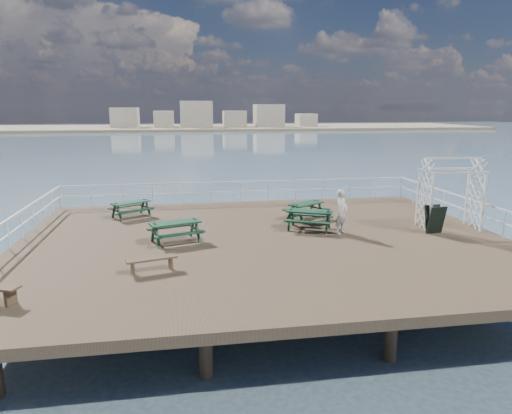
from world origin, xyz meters
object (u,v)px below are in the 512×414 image
(picnic_table_c, at_px, (306,207))
(trellis_arbor, at_px, (450,197))
(picnic_table_b, at_px, (309,216))
(picnic_table_d, at_px, (175,227))
(person, at_px, (341,212))
(flat_bench_far, at_px, (152,261))
(picnic_table_a, at_px, (131,206))

(picnic_table_c, xyz_separation_m, trellis_arbor, (5.23, -2.48, 0.76))
(picnic_table_b, relative_size, picnic_table_d, 1.04)
(person, bearing_deg, flat_bench_far, 163.12)
(picnic_table_b, height_order, person, person)
(picnic_table_c, height_order, picnic_table_d, picnic_table_d)
(picnic_table_c, height_order, person, person)
(picnic_table_b, bearing_deg, picnic_table_c, 103.93)
(picnic_table_b, xyz_separation_m, flat_bench_far, (-5.94, -3.93, -0.23))
(picnic_table_c, bearing_deg, picnic_table_b, -134.57)
(picnic_table_b, bearing_deg, flat_bench_far, -121.24)
(picnic_table_c, relative_size, flat_bench_far, 1.38)
(trellis_arbor, height_order, person, trellis_arbor)
(person, bearing_deg, picnic_table_b, 101.71)
(picnic_table_d, distance_m, flat_bench_far, 3.05)
(picnic_table_d, bearing_deg, picnic_table_b, -7.83)
(picnic_table_b, xyz_separation_m, trellis_arbor, (5.58, -0.75, 0.72))
(picnic_table_b, relative_size, flat_bench_far, 1.45)
(flat_bench_far, bearing_deg, person, 8.89)
(person, bearing_deg, picnic_table_d, 140.50)
(picnic_table_a, height_order, flat_bench_far, picnic_table_a)
(trellis_arbor, bearing_deg, person, -175.60)
(trellis_arbor, distance_m, person, 4.56)
(picnic_table_d, distance_m, person, 6.33)
(flat_bench_far, bearing_deg, trellis_arbor, 0.15)
(picnic_table_d, bearing_deg, flat_bench_far, -120.90)
(picnic_table_a, bearing_deg, picnic_table_c, -42.70)
(flat_bench_far, distance_m, person, 7.67)
(picnic_table_b, xyz_separation_m, person, (1.04, -0.79, 0.30))
(picnic_table_d, bearing_deg, person, -16.64)
(trellis_arbor, bearing_deg, picnic_table_a, 166.43)
(picnic_table_d, bearing_deg, picnic_table_a, 96.88)
(picnic_table_d, xyz_separation_m, trellis_arbor, (10.85, 0.22, 0.72))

